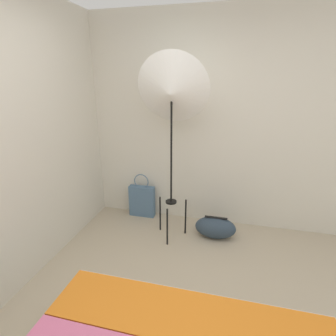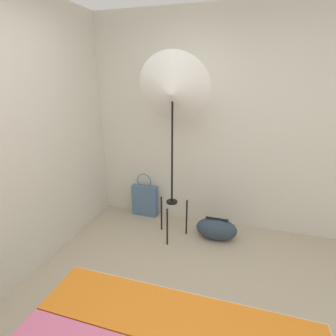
% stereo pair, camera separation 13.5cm
% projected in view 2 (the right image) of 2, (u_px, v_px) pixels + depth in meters
% --- Properties ---
extents(wall_back, '(8.00, 0.05, 2.60)m').
position_uv_depth(wall_back, '(220.00, 125.00, 3.15)').
color(wall_back, beige).
rests_on(wall_back, ground_plane).
extents(wall_side_left, '(0.05, 8.00, 2.60)m').
position_uv_depth(wall_side_left, '(46.00, 134.00, 2.63)').
color(wall_side_left, beige).
rests_on(wall_side_left, ground_plane).
extents(photo_umbrella, '(0.77, 0.43, 2.10)m').
position_uv_depth(photo_umbrella, '(172.00, 93.00, 2.67)').
color(photo_umbrella, black).
rests_on(photo_umbrella, ground_plane).
extents(tote_bag, '(0.35, 0.10, 0.62)m').
position_uv_depth(tote_bag, '(145.00, 200.00, 3.65)').
color(tote_bag, slate).
rests_on(tote_bag, ground_plane).
extents(duffel_bag, '(0.48, 0.26, 0.27)m').
position_uv_depth(duffel_bag, '(216.00, 229.00, 3.12)').
color(duffel_bag, '#2D3D4C').
rests_on(duffel_bag, ground_plane).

